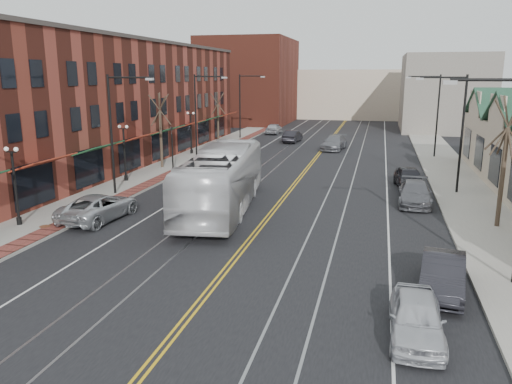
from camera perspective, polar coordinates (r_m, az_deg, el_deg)
The scene contains 29 objects.
ground at distance 17.48m, azimuth -8.31°, elevation -14.62°, with size 160.00×160.00×0.00m, color black.
sidewalk_left at distance 39.54m, azimuth -13.58°, elevation 1.14°, with size 4.00×120.00×0.15m, color gray.
sidewalk_right at distance 35.68m, azimuth 23.13°, elevation -0.87°, with size 4.00×120.00×0.15m, color gray.
building_left at distance 48.32m, azimuth -17.58°, elevation 9.55°, with size 10.00×50.00×11.00m, color maroon.
backdrop_left at distance 87.09m, azimuth -0.77°, elevation 12.53°, with size 14.00×18.00×14.00m, color maroon.
backdrop_mid at distance 99.49m, azimuth 10.62°, elevation 10.97°, with size 22.00×14.00×9.00m, color #C2AD95.
backdrop_right at distance 79.79m, azimuth 20.72°, elevation 10.55°, with size 12.00×16.00×11.00m, color slate.
streetlight_l_1 at distance 34.88m, azimuth -15.64°, elevation 7.68°, with size 3.33×0.25×8.00m.
streetlight_l_2 at distance 49.40m, azimuth -6.45°, elevation 9.59°, with size 3.33×0.25×8.00m.
streetlight_l_3 at distance 64.62m, azimuth -1.46°, elevation 10.52°, with size 3.33×0.25×8.00m.
streetlight_r_1 at distance 36.72m, azimuth 21.88°, elevation 7.47°, with size 3.33×0.25×8.00m.
streetlight_r_2 at distance 52.57m, azimuth 19.61°, elevation 9.13°, with size 3.33×0.25×8.00m.
lamppost_l_1 at distance 29.75m, azimuth -25.79°, elevation 0.43°, with size 0.84×0.28×4.27m.
lamppost_l_2 at distance 39.54m, azimuth -14.78°, elevation 4.21°, with size 0.84×0.28×4.27m.
lamppost_l_3 at distance 52.13m, azimuth -7.42°, elevation 6.63°, with size 0.84×0.28×4.27m.
tree_left_near at distance 44.55m, azimuth -10.85°, elevation 7.09°, with size 1.78×1.37×6.48m.
tree_left_far at distance 59.42m, azimuth -4.37°, elevation 8.55°, with size 1.66×1.28×6.02m.
tree_right_mid at distance 29.30m, azimuth 26.51°, elevation 3.27°, with size 1.90×1.46×6.93m.
manhole_far at distance 29.26m, azimuth -22.96°, elevation -3.63°, with size 0.60×0.60×0.02m, color #592D19.
traffic_signal at distance 42.11m, azimuth -9.55°, elevation 5.19°, with size 0.18×0.15×3.80m.
transit_bus at distance 30.39m, azimuth -3.89°, elevation 1.40°, with size 3.19×13.63×3.80m, color silver.
parked_suv at distance 29.91m, azimuth -17.49°, elevation -1.64°, with size 2.51×5.44×1.51m, color #B3B7BB.
parked_car_a at distance 16.93m, azimuth 17.87°, elevation -13.48°, with size 1.65×4.11×1.40m, color silver.
parked_car_b at distance 20.49m, azimuth 20.56°, elevation -8.80°, with size 1.55×4.46×1.47m, color black.
parked_car_c at distance 33.56m, azimuth 17.70°, elevation -0.13°, with size 2.02×4.97×1.44m, color #5D5D64.
parked_car_d at distance 38.15m, azimuth 17.09°, elevation 1.56°, with size 1.84×4.57×1.56m, color black.
distant_car_left at distance 61.80m, azimuth 4.20°, elevation 6.37°, with size 1.55×4.46×1.47m, color black.
distant_car_right at distance 56.04m, azimuth 8.90°, elevation 5.57°, with size 2.16×5.32×1.54m, color slate.
distant_car_far at distance 70.45m, azimuth 2.08°, elevation 7.26°, with size 1.78×4.42×1.50m, color #ADAFB4.
Camera 1 is at (6.05, -14.24, 8.14)m, focal length 35.00 mm.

